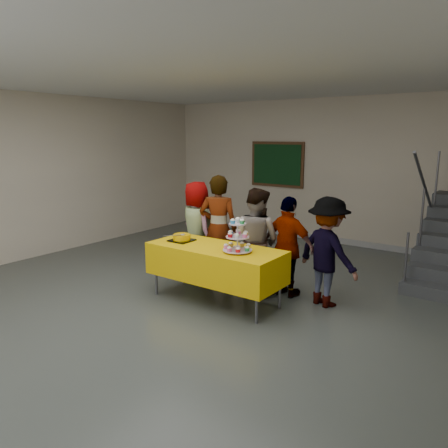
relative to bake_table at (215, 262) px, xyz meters
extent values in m
plane|color=#4C514C|center=(-0.08, -0.86, -0.56)|extent=(10.00, 10.00, 0.00)
cube|color=beige|center=(-0.08, 4.14, 0.94)|extent=(8.00, 0.04, 3.00)
cube|color=silver|center=(-0.08, -0.86, 2.44)|extent=(8.00, 10.00, 0.04)
cube|color=#999999|center=(-0.08, 4.12, -0.50)|extent=(7.90, 0.03, 0.12)
cylinder|color=#595960|center=(-0.84, -0.29, -0.19)|extent=(0.04, 0.04, 0.73)
cylinder|color=#595960|center=(0.84, -0.29, -0.19)|extent=(0.04, 0.04, 0.73)
cylinder|color=#595960|center=(-0.84, 0.29, -0.19)|extent=(0.04, 0.04, 0.73)
cylinder|color=#595960|center=(0.84, 0.29, -0.19)|extent=(0.04, 0.04, 0.73)
cube|color=#595960|center=(0.00, 0.00, 0.18)|extent=(1.80, 0.70, 0.02)
cube|color=#E4B004|center=(0.00, 0.00, -0.01)|extent=(1.88, 0.78, 0.44)
cylinder|color=silver|center=(0.39, -0.05, 0.22)|extent=(0.18, 0.18, 0.01)
cylinder|color=silver|center=(0.39, -0.05, 0.42)|extent=(0.02, 0.02, 0.42)
cylinder|color=silver|center=(0.39, -0.05, 0.24)|extent=(0.38, 0.38, 0.01)
cylinder|color=silver|center=(0.39, -0.05, 0.41)|extent=(0.30, 0.30, 0.01)
cylinder|color=silver|center=(0.39, -0.05, 0.58)|extent=(0.22, 0.22, 0.01)
cube|color=black|center=(-0.59, -0.01, 0.22)|extent=(0.30, 0.30, 0.02)
cylinder|color=#EAAD00|center=(-0.59, -0.01, 0.27)|extent=(0.25, 0.25, 0.07)
ellipsoid|color=#EAAD00|center=(-0.59, -0.01, 0.30)|extent=(0.25, 0.25, 0.05)
ellipsoid|color=white|center=(-0.54, -0.05, 0.32)|extent=(0.08, 0.08, 0.02)
cube|color=silver|center=(-0.61, -0.14, 0.32)|extent=(0.30, 0.16, 0.04)
imported|color=slate|center=(-0.94, 0.76, 0.21)|extent=(0.88, 0.74, 1.53)
imported|color=slate|center=(-0.49, 0.73, 0.27)|extent=(0.71, 0.60, 1.66)
imported|color=slate|center=(0.24, 0.64, 0.21)|extent=(0.77, 0.61, 1.52)
imported|color=slate|center=(0.70, 0.77, 0.16)|extent=(0.86, 0.43, 1.42)
imported|color=slate|center=(1.27, 0.77, 0.18)|extent=(1.07, 0.84, 1.46)
cylinder|color=#595960|center=(2.02, 1.84, -0.11)|extent=(0.04, 0.04, 0.90)
cylinder|color=#595960|center=(2.02, 2.64, 0.43)|extent=(0.04, 0.04, 0.90)
cylinder|color=#595960|center=(2.02, 3.54, 0.97)|extent=(0.04, 0.04, 0.90)
cylinder|color=#595960|center=(2.02, 2.69, 0.88)|extent=(0.04, 1.85, 1.20)
cube|color=#472B16|center=(-1.37, 4.11, 1.04)|extent=(1.30, 0.04, 1.00)
cube|color=#113616|center=(-1.37, 4.09, 1.04)|extent=(1.18, 0.02, 0.88)
camera|label=1|loc=(3.43, -4.53, 1.69)|focal=35.00mm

